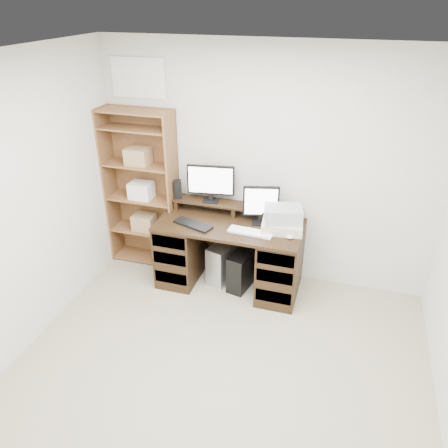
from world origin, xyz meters
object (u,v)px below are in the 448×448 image
at_px(monitor_wide, 211,181).
at_px(monitor_small, 261,203).
at_px(tower_silver, 224,261).
at_px(printer, 282,226).
at_px(bookshelf, 142,188).
at_px(tower_black, 243,269).
at_px(desk, 230,253).

distance_m(monitor_wide, monitor_small, 0.59).
bearing_deg(monitor_small, tower_silver, 171.03).
height_order(monitor_wide, monitor_small, monitor_wide).
bearing_deg(monitor_small, monitor_wide, 154.74).
relative_size(printer, tower_silver, 0.89).
bearing_deg(printer, bookshelf, 165.96).
height_order(monitor_small, bookshelf, bookshelf).
distance_m(monitor_wide, printer, 0.89).
height_order(tower_black, bookshelf, bookshelf).
xyz_separation_m(monitor_small, printer, (0.25, -0.10, -0.17)).
height_order(desk, tower_silver, desk).
xyz_separation_m(desk, tower_black, (0.14, 0.00, -0.18)).
distance_m(printer, tower_silver, 0.85).
bearing_deg(monitor_small, printer, -36.21).
bearing_deg(tower_silver, monitor_wide, 159.53).
bearing_deg(tower_silver, monitor_small, 21.48).
relative_size(desk, bookshelf, 0.83).
distance_m(desk, tower_silver, 0.20).
relative_size(monitor_wide, monitor_small, 1.25).
relative_size(tower_silver, tower_black, 1.00).
relative_size(desk, tower_black, 3.31).
height_order(tower_silver, tower_black, tower_silver).
height_order(monitor_wide, bookshelf, bookshelf).
bearing_deg(monitor_wide, monitor_small, -19.21).
bearing_deg(printer, desk, 174.22).
bearing_deg(monitor_wide, tower_silver, -44.87).
bearing_deg(tower_silver, tower_black, -2.05).
distance_m(monitor_wide, tower_black, 1.00).
height_order(monitor_wide, printer, monitor_wide).
relative_size(monitor_small, bookshelf, 0.22).
distance_m(desk, tower_black, 0.23).
bearing_deg(tower_black, bookshelf, -177.71).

